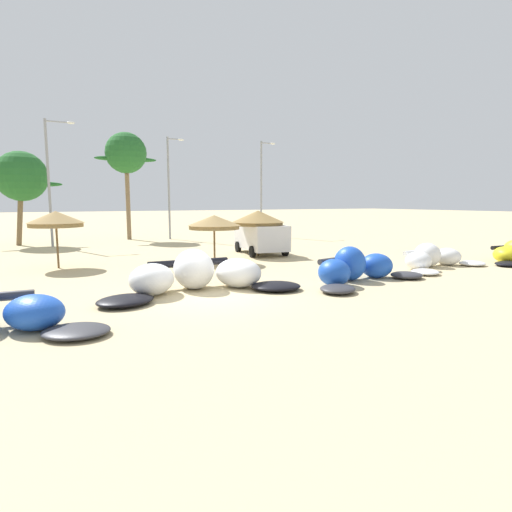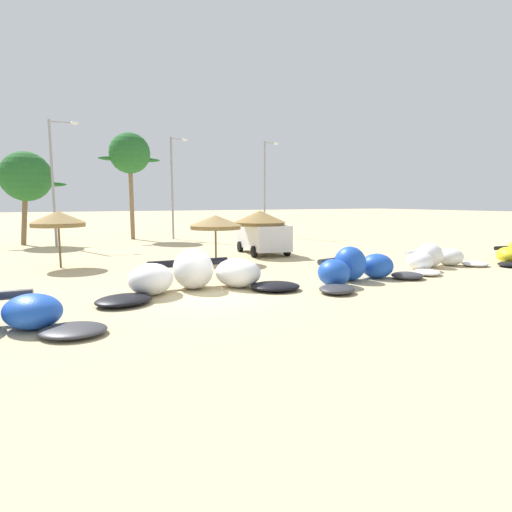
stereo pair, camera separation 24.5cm
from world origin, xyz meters
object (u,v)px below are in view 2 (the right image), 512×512
object	(u,v)px
beach_umbrella_middle	(58,219)
lamppost_east	(266,184)
kite_center	(356,269)
beach_umbrella_outermost	(260,218)
kite_left_of_center	(196,275)
parked_van	(262,236)
lamppost_west_center	(55,176)
palm_center_left	(130,154)
beach_umbrella_near_palms	(215,222)
palm_left_of_gap	(26,177)
kite_right_of_center	(435,259)
lamppost_east_center	(173,183)

from	to	relation	value
beach_umbrella_middle	lamppost_east	distance (m)	21.85
kite_center	beach_umbrella_outermost	world-z (taller)	beach_umbrella_outermost
kite_left_of_center	lamppost_east	distance (m)	24.87
kite_center	parked_van	xyz separation A→B (m)	(0.90, 9.89, 0.55)
lamppost_west_center	palm_center_left	bearing A→B (deg)	30.02
beach_umbrella_near_palms	beach_umbrella_outermost	bearing A→B (deg)	26.34
beach_umbrella_middle	beach_umbrella_outermost	world-z (taller)	beach_umbrella_middle
beach_umbrella_outermost	palm_left_of_gap	xyz separation A→B (m)	(-12.51, 13.49, 2.77)
palm_left_of_gap	lamppost_east	world-z (taller)	lamppost_east
palm_left_of_gap	beach_umbrella_middle	bearing A→B (deg)	-83.12
parked_van	beach_umbrella_middle	bearing A→B (deg)	-177.88
beach_umbrella_middle	lamppost_west_center	size ratio (longest dim) A/B	0.31
kite_center	palm_center_left	world-z (taller)	palm_center_left
beach_umbrella_middle	lamppost_west_center	bearing A→B (deg)	88.39
kite_right_of_center	beach_umbrella_outermost	bearing A→B (deg)	124.19
beach_umbrella_near_palms	lamppost_east	xyz separation A→B (m)	(10.64, 14.17, 2.71)
beach_umbrella_middle	lamppost_east	world-z (taller)	lamppost_east
kite_left_of_center	kite_center	xyz separation A→B (m)	(6.36, -1.34, -0.03)
palm_center_left	lamppost_east_center	bearing A→B (deg)	-22.38
kite_left_of_center	beach_umbrella_near_palms	xyz separation A→B (m)	(3.17, 6.05, 1.60)
kite_right_of_center	lamppost_east_center	distance (m)	22.95
kite_left_of_center	palm_left_of_gap	size ratio (longest dim) A/B	1.10
kite_right_of_center	palm_center_left	distance (m)	25.89
lamppost_east	palm_left_of_gap	bearing A→B (deg)	176.89
kite_center	beach_umbrella_middle	xyz separation A→B (m)	(-10.57, 9.47, 1.87)
kite_center	beach_umbrella_outermost	distance (m)	9.31
lamppost_west_center	lamppost_east	world-z (taller)	lamppost_west_center
palm_center_left	palm_left_of_gap	bearing A→B (deg)	-171.08
kite_right_of_center	palm_left_of_gap	world-z (taller)	palm_left_of_gap
kite_left_of_center	beach_umbrella_middle	xyz separation A→B (m)	(-4.22, 8.13, 1.84)
kite_center	kite_right_of_center	world-z (taller)	kite_center
lamppost_east_center	beach_umbrella_middle	bearing A→B (deg)	-126.18
palm_left_of_gap	palm_center_left	size ratio (longest dim) A/B	0.77
kite_left_of_center	parked_van	bearing A→B (deg)	49.68
palm_left_of_gap	beach_umbrella_outermost	bearing A→B (deg)	-47.16
lamppost_east	beach_umbrella_middle	bearing A→B (deg)	-146.14
kite_left_of_center	kite_center	world-z (taller)	kite_left_of_center
palm_center_left	beach_umbrella_middle	bearing A→B (deg)	-113.33
kite_right_of_center	beach_umbrella_near_palms	xyz separation A→B (m)	(-9.04, 6.36, 1.72)
lamppost_west_center	lamppost_east	size ratio (longest dim) A/B	1.03
parked_van	palm_center_left	distance (m)	16.12
kite_right_of_center	parked_van	size ratio (longest dim) A/B	1.20
kite_right_of_center	lamppost_east_center	xyz separation A→B (m)	(-6.90, 21.45, 4.38)
beach_umbrella_middle	beach_umbrella_outermost	size ratio (longest dim) A/B	0.89
parked_van	palm_left_of_gap	size ratio (longest dim) A/B	0.71
parked_van	kite_center	bearing A→B (deg)	-95.21
kite_right_of_center	palm_left_of_gap	size ratio (longest dim) A/B	0.85
beach_umbrella_near_palms	parked_van	world-z (taller)	beach_umbrella_near_palms
palm_left_of_gap	lamppost_east_center	distance (m)	11.11
lamppost_east_center	beach_umbrella_outermost	bearing A→B (deg)	-84.02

